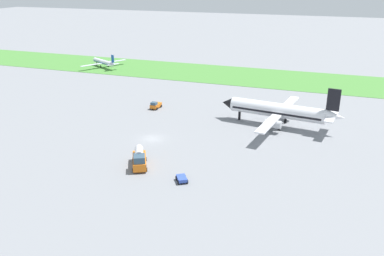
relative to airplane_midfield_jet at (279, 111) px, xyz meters
name	(u,v)px	position (x,y,z in m)	size (l,w,h in m)	color
ground_plane	(152,139)	(-24.33, -17.25, -3.71)	(600.00, 600.00, 0.00)	gray
grass_taxiway_strip	(228,75)	(-24.33, 46.31, -3.67)	(360.00, 28.00, 0.08)	#478438
airplane_midfield_jet	(279,111)	(0.00, 0.00, 0.00)	(28.64, 29.10, 10.30)	white
airplane_taxiing_turboprop	(104,62)	(-71.67, 42.11, -1.61)	(15.09, 17.33, 5.73)	silver
baggage_cart_near_gate	(182,179)	(-11.32, -33.16, -3.14)	(2.77, 2.95, 0.90)	#334FB2
pushback_tug_midfield	(156,105)	(-32.39, 2.54, -2.80)	(2.20, 3.68, 1.95)	orange
fuel_truck_by_runway	(139,159)	(-20.71, -30.26, -2.13)	(5.10, 6.88, 3.29)	orange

